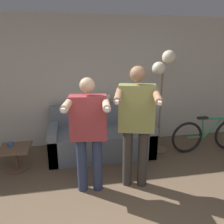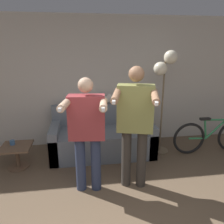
{
  "view_description": "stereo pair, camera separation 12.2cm",
  "coord_description": "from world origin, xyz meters",
  "px_view_note": "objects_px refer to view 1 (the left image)",
  "views": [
    {
      "loc": [
        -0.44,
        -1.3,
        1.98
      ],
      "look_at": [
        0.17,
        1.99,
        0.99
      ],
      "focal_mm": 35.0,
      "sensor_mm": 36.0,
      "label": 1
    },
    {
      "loc": [
        -0.32,
        -1.32,
        1.98
      ],
      "look_at": [
        0.17,
        1.99,
        0.99
      ],
      "focal_mm": 35.0,
      "sensor_mm": 36.0,
      "label": 2
    }
  ],
  "objects_px": {
    "side_table": "(15,153)",
    "cup": "(11,144)",
    "person_left": "(89,129)",
    "cat": "(101,100)",
    "bicycle": "(208,135)",
    "couch": "(101,138)",
    "person_right": "(136,120)",
    "floor_lamp": "(163,72)"
  },
  "relations": [
    {
      "from": "floor_lamp",
      "to": "bicycle",
      "type": "height_order",
      "value": "floor_lamp"
    },
    {
      "from": "couch",
      "to": "person_right",
      "type": "relative_size",
      "value": 1.09
    },
    {
      "from": "cup",
      "to": "bicycle",
      "type": "bearing_deg",
      "value": -0.16
    },
    {
      "from": "cat",
      "to": "couch",
      "type": "bearing_deg",
      "value": -97.0
    },
    {
      "from": "couch",
      "to": "side_table",
      "type": "distance_m",
      "value": 1.53
    },
    {
      "from": "couch",
      "to": "cat",
      "type": "height_order",
      "value": "cat"
    },
    {
      "from": "couch",
      "to": "side_table",
      "type": "height_order",
      "value": "couch"
    },
    {
      "from": "cat",
      "to": "side_table",
      "type": "relative_size",
      "value": 1.09
    },
    {
      "from": "person_left",
      "to": "cat",
      "type": "relative_size",
      "value": 3.04
    },
    {
      "from": "couch",
      "to": "bicycle",
      "type": "height_order",
      "value": "couch"
    },
    {
      "from": "side_table",
      "to": "bicycle",
      "type": "height_order",
      "value": "bicycle"
    },
    {
      "from": "floor_lamp",
      "to": "side_table",
      "type": "xyz_separation_m",
      "value": [
        -2.63,
        -0.24,
        -1.26
      ]
    },
    {
      "from": "person_left",
      "to": "cat",
      "type": "bearing_deg",
      "value": 83.32
    },
    {
      "from": "person_right",
      "to": "side_table",
      "type": "xyz_separation_m",
      "value": [
        -1.83,
        0.79,
        -0.74
      ]
    },
    {
      "from": "person_left",
      "to": "bicycle",
      "type": "distance_m",
      "value": 2.62
    },
    {
      "from": "bicycle",
      "to": "cat",
      "type": "bearing_deg",
      "value": 162.49
    },
    {
      "from": "couch",
      "to": "floor_lamp",
      "type": "bearing_deg",
      "value": -5.5
    },
    {
      "from": "person_right",
      "to": "cup",
      "type": "distance_m",
      "value": 2.17
    },
    {
      "from": "side_table",
      "to": "bicycle",
      "type": "relative_size",
      "value": 0.32
    },
    {
      "from": "couch",
      "to": "floor_lamp",
      "type": "xyz_separation_m",
      "value": [
        1.14,
        -0.11,
        1.26
      ]
    },
    {
      "from": "floor_lamp",
      "to": "person_left",
      "type": "bearing_deg",
      "value": -144.57
    },
    {
      "from": "floor_lamp",
      "to": "cup",
      "type": "bearing_deg",
      "value": -176.14
    },
    {
      "from": "person_left",
      "to": "person_right",
      "type": "bearing_deg",
      "value": 7.12
    },
    {
      "from": "side_table",
      "to": "cup",
      "type": "distance_m",
      "value": 0.18
    },
    {
      "from": "bicycle",
      "to": "person_left",
      "type": "bearing_deg",
      "value": -160.69
    },
    {
      "from": "person_right",
      "to": "bicycle",
      "type": "height_order",
      "value": "person_right"
    },
    {
      "from": "person_right",
      "to": "couch",
      "type": "bearing_deg",
      "value": 122.18
    },
    {
      "from": "person_left",
      "to": "side_table",
      "type": "bearing_deg",
      "value": 152.95
    },
    {
      "from": "side_table",
      "to": "bicycle",
      "type": "xyz_separation_m",
      "value": [
        3.58,
        0.05,
        0.04
      ]
    },
    {
      "from": "person_left",
      "to": "cup",
      "type": "height_order",
      "value": "person_left"
    },
    {
      "from": "side_table",
      "to": "cup",
      "type": "bearing_deg",
      "value": 138.6
    },
    {
      "from": "bicycle",
      "to": "cup",
      "type": "bearing_deg",
      "value": 179.84
    },
    {
      "from": "cat",
      "to": "cup",
      "type": "bearing_deg",
      "value": -158.39
    },
    {
      "from": "couch",
      "to": "bicycle",
      "type": "distance_m",
      "value": 2.11
    },
    {
      "from": "cat",
      "to": "cup",
      "type": "height_order",
      "value": "cat"
    },
    {
      "from": "couch",
      "to": "bicycle",
      "type": "xyz_separation_m",
      "value": [
        2.09,
        -0.3,
        0.04
      ]
    },
    {
      "from": "person_right",
      "to": "cup",
      "type": "xyz_separation_m",
      "value": [
        -1.9,
        0.85,
        -0.59
      ]
    },
    {
      "from": "person_left",
      "to": "person_right",
      "type": "xyz_separation_m",
      "value": [
        0.66,
        0.0,
        0.08
      ]
    },
    {
      "from": "person_left",
      "to": "side_table",
      "type": "height_order",
      "value": "person_left"
    },
    {
      "from": "floor_lamp",
      "to": "bicycle",
      "type": "distance_m",
      "value": 1.56
    },
    {
      "from": "cat",
      "to": "floor_lamp",
      "type": "distance_m",
      "value": 1.32
    },
    {
      "from": "person_right",
      "to": "floor_lamp",
      "type": "distance_m",
      "value": 1.41
    }
  ]
}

